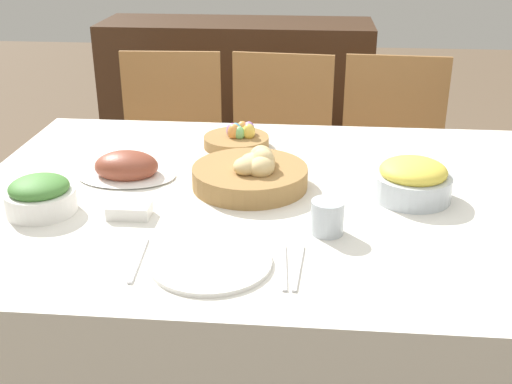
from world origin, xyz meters
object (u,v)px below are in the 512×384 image
at_px(sideboard, 238,115).
at_px(pineapple_bowl, 413,181).
at_px(green_salad_bowl, 40,196).
at_px(knife, 284,267).
at_px(egg_basket, 237,139).
at_px(chair_far_right, 392,166).
at_px(bread_basket, 252,173).
at_px(dinner_plate, 211,262).
at_px(chair_far_center, 277,162).
at_px(spoon, 298,267).
at_px(chair_far_left, 170,159).
at_px(ham_platter, 127,168).
at_px(fork, 139,260).
at_px(butter_dish, 129,210).
at_px(drinking_cup, 327,217).

relative_size(sideboard, pineapple_bowl, 6.61).
xyz_separation_m(green_salad_bowl, knife, (0.61, -0.22, -0.04)).
bearing_deg(egg_basket, chair_far_right, 46.06).
distance_m(bread_basket, green_salad_bowl, 0.54).
bearing_deg(dinner_plate, chair_far_center, 87.08).
bearing_deg(spoon, dinner_plate, -176.35).
distance_m(bread_basket, dinner_plate, 0.43).
bearing_deg(green_salad_bowl, chair_far_left, 86.35).
bearing_deg(chair_far_center, sideboard, 114.21).
xyz_separation_m(chair_far_center, green_salad_bowl, (-0.52, -1.10, 0.32)).
height_order(chair_far_center, ham_platter, chair_far_center).
xyz_separation_m(chair_far_left, knife, (0.54, -1.32, 0.28)).
distance_m(fork, spoon, 0.34).
height_order(fork, spoon, same).
relative_size(dinner_plate, spoon, 1.39).
bearing_deg(knife, dinner_plate, 176.35).
distance_m(chair_far_center, butter_dish, 1.19).
height_order(knife, spoon, same).
height_order(chair_far_center, dinner_plate, chair_far_center).
relative_size(spoon, drinking_cup, 2.34).
xyz_separation_m(spoon, butter_dish, (-0.42, 0.21, 0.01)).
relative_size(chair_far_center, drinking_cup, 11.54).
relative_size(egg_basket, green_salad_bowl, 1.19).
relative_size(egg_basket, knife, 1.09).
distance_m(green_salad_bowl, knife, 0.65).
relative_size(ham_platter, spoon, 1.46).
bearing_deg(egg_basket, butter_dish, -111.23).
relative_size(bread_basket, green_salad_bowl, 1.80).
bearing_deg(chair_far_right, drinking_cup, -100.99).
height_order(dinner_plate, fork, dinner_plate).
relative_size(chair_far_center, butter_dish, 9.00).
height_order(fork, butter_dish, butter_dish).
relative_size(chair_far_left, fork, 4.94).
bearing_deg(dinner_plate, ham_platter, 123.86).
xyz_separation_m(bread_basket, green_salad_bowl, (-0.50, -0.20, 0.00)).
height_order(chair_far_left, pineapple_bowl, chair_far_left).
bearing_deg(fork, bread_basket, 60.58).
bearing_deg(fork, ham_platter, 104.71).
distance_m(chair_far_right, drinking_cup, 1.23).
bearing_deg(drinking_cup, bread_basket, 128.07).
distance_m(pineapple_bowl, butter_dish, 0.72).
relative_size(chair_far_left, drinking_cup, 11.54).
height_order(chair_far_right, sideboard, sideboard).
relative_size(dinner_plate, drinking_cup, 3.25).
distance_m(sideboard, egg_basket, 1.36).
relative_size(pineapple_bowl, fork, 1.08).
xyz_separation_m(pineapple_bowl, fork, (-0.62, -0.38, -0.05)).
distance_m(sideboard, green_salad_bowl, 1.88).
bearing_deg(bread_basket, egg_basket, 103.72).
bearing_deg(sideboard, bread_basket, -81.91).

